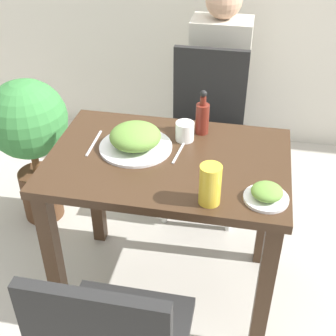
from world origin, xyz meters
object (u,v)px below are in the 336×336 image
object	(u,v)px
food_plate	(135,139)
sauce_bottle	(202,117)
person_figure	(218,84)
drink_cup	(185,131)
potted_plant_left	(30,133)
chair_far	(206,125)
juice_glass	(210,185)
side_plate	(267,194)

from	to	relation	value
food_plate	sauce_bottle	xyz separation A→B (m)	(0.24, 0.18, 0.03)
person_figure	drink_cup	bearing A→B (deg)	-93.07
potted_plant_left	person_figure	distance (m)	1.13
person_figure	chair_far	bearing A→B (deg)	-93.90
juice_glass	sauce_bottle	xyz separation A→B (m)	(-0.09, 0.46, 0.00)
potted_plant_left	person_figure	bearing A→B (deg)	37.74
drink_cup	person_figure	bearing A→B (deg)	86.93
chair_far	juice_glass	size ratio (longest dim) A/B	6.00
chair_far	drink_cup	xyz separation A→B (m)	(-0.03, -0.58, 0.29)
sauce_bottle	person_figure	world-z (taller)	person_figure
drink_cup	sauce_bottle	distance (m)	0.10
juice_glass	person_figure	world-z (taller)	person_figure
juice_glass	sauce_bottle	size ratio (longest dim) A/B	0.76
food_plate	potted_plant_left	world-z (taller)	food_plate
chair_far	potted_plant_left	bearing A→B (deg)	-159.22
side_plate	potted_plant_left	bearing A→B (deg)	153.78
drink_cup	potted_plant_left	bearing A→B (deg)	163.81
potted_plant_left	juice_glass	bearing A→B (deg)	-32.54
food_plate	drink_cup	bearing A→B (deg)	29.52
side_plate	person_figure	distance (m)	1.32
food_plate	drink_cup	size ratio (longest dim) A/B	3.69
potted_plant_left	chair_far	bearing A→B (deg)	20.78
juice_glass	person_figure	size ratio (longest dim) A/B	0.13
person_figure	sauce_bottle	bearing A→B (deg)	-89.24
chair_far	food_plate	bearing A→B (deg)	-107.10
chair_far	person_figure	world-z (taller)	person_figure
side_plate	person_figure	size ratio (longest dim) A/B	0.14
potted_plant_left	drink_cup	bearing A→B (deg)	-16.19
food_plate	side_plate	bearing A→B (deg)	-24.14
food_plate	potted_plant_left	distance (m)	0.79
drink_cup	potted_plant_left	distance (m)	0.91
chair_far	food_plate	xyz separation A→B (m)	(-0.21, -0.68, 0.29)
food_plate	juice_glass	world-z (taller)	juice_glass
sauce_bottle	potted_plant_left	distance (m)	0.96
chair_far	person_figure	size ratio (longest dim) A/B	0.76
potted_plant_left	food_plate	bearing A→B (deg)	-27.83
chair_far	drink_cup	size ratio (longest dim) A/B	11.12
person_figure	food_plate	bearing A→B (deg)	-102.64
chair_far	side_plate	xyz separation A→B (m)	(0.32, -0.91, 0.27)
juice_glass	potted_plant_left	bearing A→B (deg)	147.46
chair_far	juice_glass	bearing A→B (deg)	-82.59
side_plate	drink_cup	world-z (taller)	drink_cup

